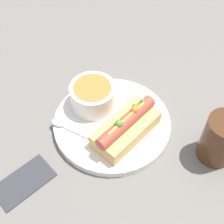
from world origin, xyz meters
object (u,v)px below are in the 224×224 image
object	(u,v)px
soup_bowl	(93,95)
hot_dog	(126,127)
spoon	(71,129)
drinking_glass	(221,139)

from	to	relation	value
soup_bowl	hot_dog	bearing A→B (deg)	-70.52
hot_dog	spoon	size ratio (longest dim) A/B	1.19
drinking_glass	hot_dog	bearing A→B (deg)	146.72
spoon	hot_dog	bearing A→B (deg)	-155.66
hot_dog	soup_bowl	world-z (taller)	hot_dog
soup_bowl	drinking_glass	world-z (taller)	drinking_glass
hot_dog	spoon	xyz separation A→B (m)	(-0.11, 0.05, -0.02)
soup_bowl	drinking_glass	distance (m)	0.30
hot_dog	drinking_glass	bearing A→B (deg)	-58.95
spoon	drinking_glass	xyz separation A→B (m)	(0.28, -0.16, 0.04)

